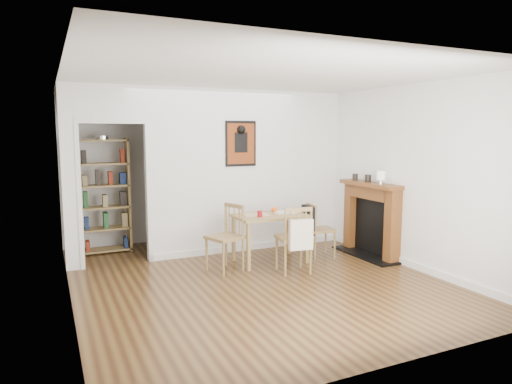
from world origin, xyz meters
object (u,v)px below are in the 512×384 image
chair_left (225,238)px  bookshelf (105,196)px  mantel_lamp (381,176)px  red_glass (260,214)px  notebook (284,212)px  chair_right (320,229)px  ceramic_jar_b (355,177)px  dining_table (270,220)px  chair_front (294,238)px  ceramic_jar_a (368,178)px  orange_fruit (274,210)px  fireplace (371,217)px

chair_left → bookshelf: bearing=128.0°
bookshelf → mantel_lamp: (3.66, -2.26, 0.38)m
red_glass → notebook: (0.50, 0.18, -0.04)m
chair_right → bookshelf: bearing=150.3°
notebook → ceramic_jar_b: 1.37m
dining_table → notebook: bearing=12.8°
chair_right → chair_front: bearing=-145.3°
dining_table → chair_right: 0.86m
ceramic_jar_a → orange_fruit: bearing=165.7°
chair_front → notebook: bearing=73.0°
fireplace → notebook: fireplace is taller
bookshelf → red_glass: size_ratio=19.88×
red_glass → bookshelf: bearing=137.6°
chair_right → red_glass: size_ratio=9.07×
chair_left → red_glass: 0.62m
dining_table → ceramic_jar_b: ceramic_jar_b is taller
chair_right → bookshelf: bookshelf is taller
fireplace → red_glass: 1.86m
fireplace → mantel_lamp: bearing=-107.6°
notebook → bookshelf: bearing=147.0°
chair_right → ceramic_jar_b: bearing=7.8°
chair_right → red_glass: chair_right is taller
chair_front → notebook: (0.20, 0.65, 0.25)m
chair_front → orange_fruit: size_ratio=10.67×
fireplace → ceramic_jar_a: 0.61m
bookshelf → chair_front: bearing=-45.1°
mantel_lamp → ceramic_jar_b: mantel_lamp is taller
orange_fruit → ceramic_jar_b: size_ratio=0.82×
red_glass → notebook: red_glass is taller
mantel_lamp → ceramic_jar_a: size_ratio=1.74×
dining_table → ceramic_jar_a: (1.58, -0.26, 0.58)m
dining_table → fireplace: 1.65m
fireplace → mantel_lamp: 0.74m
chair_right → ceramic_jar_a: bearing=-14.8°
chair_left → dining_table: bearing=9.6°
notebook → ceramic_jar_b: ceramic_jar_b is taller
dining_table → orange_fruit: orange_fruit is taller
chair_front → dining_table: bearing=96.9°
chair_front → orange_fruit: bearing=85.5°
dining_table → notebook: notebook is taller
orange_fruit → ceramic_jar_a: (1.45, -0.37, 0.45)m
fireplace → ceramic_jar_b: 0.70m
red_glass → ceramic_jar_b: 1.84m
fireplace → ceramic_jar_a: bearing=121.8°
red_glass → mantel_lamp: size_ratio=0.46×
dining_table → mantel_lamp: 1.77m
notebook → chair_left: bearing=-169.6°
chair_right → notebook: chair_right is taller
dining_table → orange_fruit: bearing=39.8°
dining_table → notebook: 0.29m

